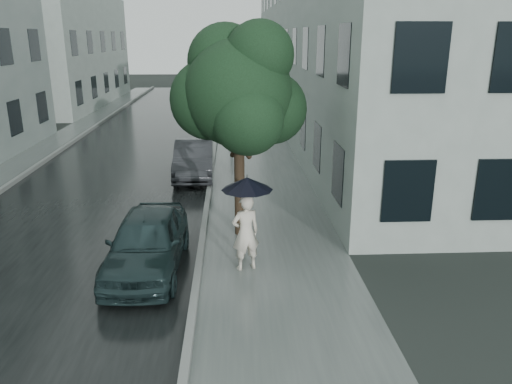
{
  "coord_description": "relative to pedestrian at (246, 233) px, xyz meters",
  "views": [
    {
      "loc": [
        -0.79,
        -9.4,
        5.08
      ],
      "look_at": [
        -0.19,
        2.54,
        1.3
      ],
      "focal_mm": 35.0,
      "sensor_mm": 36.0,
      "label": 1
    }
  ],
  "objects": [
    {
      "name": "building_near",
      "position": [
        5.98,
        18.62,
        3.62
      ],
      "size": [
        7.02,
        36.0,
        9.0
      ],
      "color": "#909E97",
      "rests_on": "ground"
    },
    {
      "name": "car_far",
      "position": [
        -1.69,
        7.92,
        -0.21
      ],
      "size": [
        1.5,
        4.04,
        1.32
      ],
      "primitive_type": "imported",
      "rotation": [
        0.0,
        0.0,
        0.03
      ],
      "color": "#27292D",
      "rests_on": "ground"
    },
    {
      "name": "sidewalk",
      "position": [
        0.76,
        11.12,
        -0.88
      ],
      "size": [
        3.5,
        60.0,
        0.01
      ],
      "primitive_type": "cube",
      "color": "slate",
      "rests_on": "ground"
    },
    {
      "name": "pedestrian",
      "position": [
        0.0,
        0.0,
        0.0
      ],
      "size": [
        0.74,
        0.6,
        1.74
      ],
      "primitive_type": "imported",
      "rotation": [
        0.0,
        0.0,
        3.48
      ],
      "color": "beige",
      "rests_on": "sidewalk"
    },
    {
      "name": "kerb_far",
      "position": [
        -8.07,
        11.12,
        -0.81
      ],
      "size": [
        0.15,
        60.0,
        0.15
      ],
      "primitive_type": "cube",
      "color": "slate",
      "rests_on": "ground"
    },
    {
      "name": "street_tree",
      "position": [
        -0.09,
        2.23,
        2.86
      ],
      "size": [
        3.49,
        3.17,
        5.45
      ],
      "color": "#332619",
      "rests_on": "ground"
    },
    {
      "name": "ground",
      "position": [
        0.51,
        -0.88,
        -0.88
      ],
      "size": [
        120.0,
        120.0,
        0.0
      ],
      "primitive_type": "plane",
      "color": "black",
      "rests_on": "ground"
    },
    {
      "name": "lamp_post",
      "position": [
        -0.44,
        12.68,
        1.93
      ],
      "size": [
        0.85,
        0.33,
        4.9
      ],
      "rotation": [
        0.0,
        0.0,
        0.06
      ],
      "color": "black",
      "rests_on": "ground"
    },
    {
      "name": "car_near",
      "position": [
        -2.2,
        0.09,
        -0.21
      ],
      "size": [
        1.68,
        3.96,
        1.34
      ],
      "primitive_type": "imported",
      "rotation": [
        0.0,
        0.0,
        -0.03
      ],
      "color": "#1A2B2D",
      "rests_on": "ground"
    },
    {
      "name": "kerb_near",
      "position": [
        -1.07,
        11.12,
        -0.81
      ],
      "size": [
        0.15,
        60.0,
        0.15
      ],
      "primitive_type": "cube",
      "color": "slate",
      "rests_on": "ground"
    },
    {
      "name": "sidewalk_far",
      "position": [
        -8.99,
        11.12,
        -0.88
      ],
      "size": [
        1.7,
        60.0,
        0.01
      ],
      "primitive_type": "cube",
      "color": "#4C5451",
      "rests_on": "ground"
    },
    {
      "name": "asphalt_road",
      "position": [
        -4.57,
        11.12,
        -0.88
      ],
      "size": [
        6.85,
        60.0,
        0.0
      ],
      "primitive_type": "cube",
      "color": "black",
      "rests_on": "ground"
    },
    {
      "name": "building_far_b",
      "position": [
        -13.26,
        29.12,
        3.12
      ],
      "size": [
        7.02,
        18.0,
        8.0
      ],
      "color": "#909E97",
      "rests_on": "ground"
    },
    {
      "name": "umbrella",
      "position": [
        0.04,
        0.0,
        1.14
      ],
      "size": [
        1.42,
        1.42,
        1.27
      ],
      "rotation": [
        0.0,
        0.0,
        -0.31
      ],
      "color": "black",
      "rests_on": "ground"
    }
  ]
}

